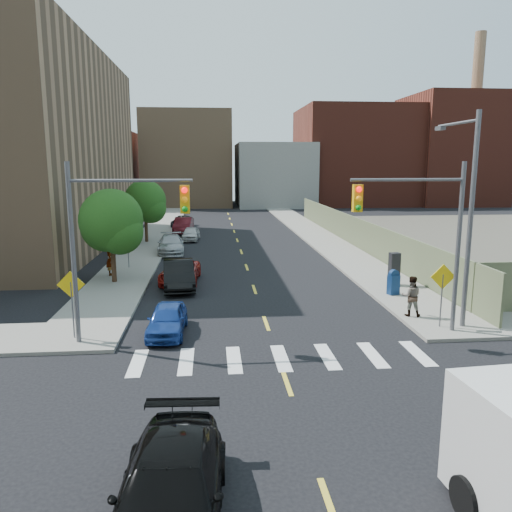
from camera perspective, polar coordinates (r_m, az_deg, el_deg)
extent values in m
plane|color=black|center=(14.80, 4.73, -17.42)|extent=(160.00, 160.00, 0.00)
cube|color=gray|center=(55.06, -10.78, 3.25)|extent=(3.50, 73.00, 0.15)
cube|color=gray|center=(55.71, 5.32, 3.47)|extent=(3.50, 73.00, 0.15)
cube|color=#6B6D4C|center=(42.94, 11.04, 2.79)|extent=(0.12, 44.00, 2.50)
cube|color=#592319|center=(85.17, -18.77, 9.41)|extent=(14.00, 18.00, 12.00)
cube|color=#8C6B4C|center=(84.94, -7.77, 10.88)|extent=(14.00, 16.00, 15.00)
cube|color=gray|center=(83.52, 1.98, 9.26)|extent=(12.00, 16.00, 10.00)
cube|color=#592319|center=(88.28, 11.05, 11.10)|extent=(18.00, 18.00, 16.00)
cube|color=#592319|center=(92.17, 21.22, 11.18)|extent=(14.00, 16.00, 18.00)
cylinder|color=#8C6B4C|center=(94.24, 23.67, 14.03)|extent=(1.80, 1.80, 28.00)
cylinder|color=#59595E|center=(19.85, -20.16, -0.04)|extent=(0.18, 0.18, 7.00)
cylinder|color=#59595E|center=(19.09, -14.10, 8.36)|extent=(4.50, 0.12, 0.12)
cube|color=#E5A50C|center=(18.93, -8.13, 6.43)|extent=(0.35, 0.30, 1.05)
cylinder|color=#59595E|center=(21.54, 22.08, 0.62)|extent=(0.18, 0.18, 7.00)
cylinder|color=#59595E|center=(20.33, 16.92, 8.34)|extent=(4.50, 0.12, 0.12)
cube|color=#E5A50C|center=(19.73, 11.52, 6.49)|extent=(0.35, 0.30, 1.05)
cylinder|color=#59595E|center=(22.17, 23.28, 3.41)|extent=(0.20, 0.20, 9.00)
cylinder|color=#59595E|center=(23.60, 22.03, 13.88)|extent=(0.12, 3.50, 0.12)
cube|color=#59595E|center=(25.03, 20.32, 13.53)|extent=(0.25, 0.60, 0.18)
cylinder|color=#59595E|center=(20.92, -20.21, -6.00)|extent=(0.06, 0.06, 2.40)
cube|color=yellow|center=(20.64, -20.40, -3.07)|extent=(1.06, 0.04, 1.06)
cylinder|color=#59595E|center=(22.33, 20.40, -4.98)|extent=(0.06, 0.06, 2.40)
cube|color=yellow|center=(22.07, 20.58, -2.23)|extent=(1.06, 0.04, 1.06)
cylinder|color=#59595E|center=(33.80, -14.39, 0.48)|extent=(0.06, 0.06, 2.40)
cube|color=yellow|center=(33.63, -14.47, 2.33)|extent=(1.06, 0.04, 1.06)
cylinder|color=#332114|center=(29.94, -15.97, -0.64)|extent=(0.28, 0.28, 2.64)
sphere|color=#1A4513|center=(29.59, -16.21, 3.93)|extent=(3.60, 3.60, 3.60)
sphere|color=#1A4513|center=(29.27, -15.30, 2.72)|extent=(2.64, 2.64, 2.64)
sphere|color=#1A4513|center=(30.10, -16.77, 3.20)|extent=(2.88, 2.88, 2.88)
cylinder|color=#332114|center=(44.58, -12.44, 3.11)|extent=(0.28, 0.28, 2.64)
sphere|color=#1A4513|center=(44.34, -12.56, 6.18)|extent=(3.60, 3.60, 3.60)
sphere|color=#1A4513|center=(44.03, -11.93, 5.39)|extent=(2.64, 2.64, 2.64)
sphere|color=#1A4513|center=(44.82, -12.98, 5.67)|extent=(2.88, 2.88, 2.88)
imported|color=navy|center=(20.92, -10.12, -7.14)|extent=(1.61, 3.72, 1.25)
imported|color=black|center=(28.28, -8.83, -2.11)|extent=(2.08, 4.88, 1.56)
imported|color=maroon|center=(29.58, -8.66, -1.83)|extent=(2.38, 4.70, 1.27)
imported|color=#A3A6AA|center=(39.31, -9.71, 1.32)|extent=(2.30, 4.99, 1.41)
imported|color=silver|center=(45.58, -7.46, 2.54)|extent=(1.75, 3.74, 1.24)
imported|color=#450D13|center=(50.37, -8.30, 3.47)|extent=(1.93, 4.85, 1.57)
imported|color=black|center=(55.32, -8.42, 3.92)|extent=(2.50, 4.63, 1.23)
imported|color=black|center=(10.67, -9.79, -25.10)|extent=(2.35, 5.23, 1.49)
cube|color=black|center=(11.90, 27.23, -16.39)|extent=(2.22, 1.54, 1.03)
cylinder|color=black|center=(11.77, 23.06, -24.08)|extent=(0.39, 0.89, 0.87)
cube|color=navy|center=(27.09, 15.43, -3.18)|extent=(0.64, 0.55, 1.04)
cylinder|color=navy|center=(26.97, 15.49, -2.06)|extent=(0.58, 0.38, 0.53)
cube|color=black|center=(29.06, 15.51, -1.44)|extent=(0.59, 0.50, 1.85)
imported|color=gray|center=(31.76, -16.37, -0.43)|extent=(0.59, 0.78, 1.90)
imported|color=gray|center=(23.48, 17.31, -4.39)|extent=(1.03, 0.90, 1.82)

